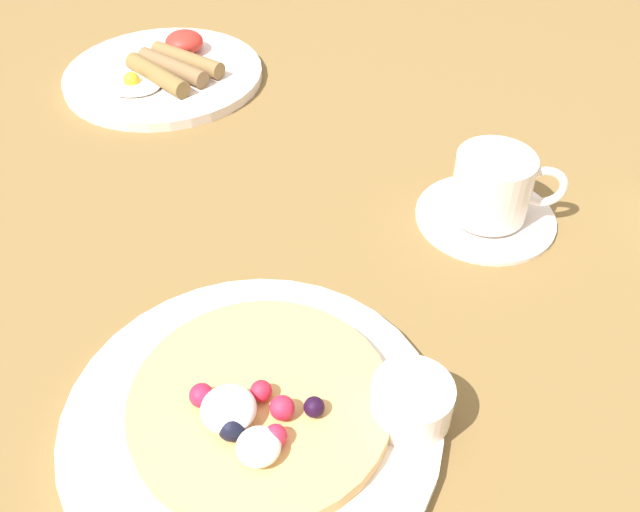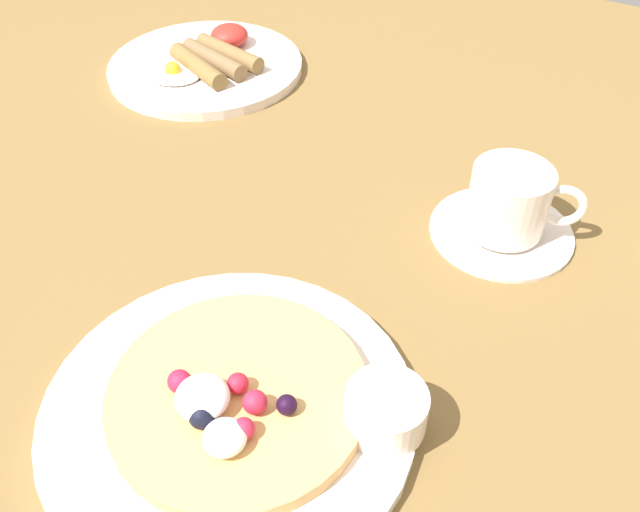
# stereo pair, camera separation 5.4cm
# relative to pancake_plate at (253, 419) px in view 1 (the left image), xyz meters

# --- Properties ---
(ground_plane) EXTENTS (1.64, 1.47, 0.03)m
(ground_plane) POSITION_rel_pancake_plate_xyz_m (-0.06, 0.16, -0.02)
(ground_plane) COLOR brown
(pancake_plate) EXTENTS (0.27, 0.27, 0.01)m
(pancake_plate) POSITION_rel_pancake_plate_xyz_m (0.00, 0.00, 0.00)
(pancake_plate) COLOR white
(pancake_plate) RESTS_ON ground_plane
(pancake_with_berries) EXTENTS (0.19, 0.19, 0.04)m
(pancake_with_berries) POSITION_rel_pancake_plate_xyz_m (0.00, 0.00, 0.02)
(pancake_with_berries) COLOR tan
(pancake_with_berries) RESTS_ON pancake_plate
(syrup_ramekin) EXTENTS (0.06, 0.06, 0.03)m
(syrup_ramekin) POSITION_rel_pancake_plate_xyz_m (0.11, 0.04, 0.02)
(syrup_ramekin) COLOR white
(syrup_ramekin) RESTS_ON pancake_plate
(breakfast_plate) EXTENTS (0.25, 0.25, 0.01)m
(breakfast_plate) POSITION_rel_pancake_plate_xyz_m (-0.32, 0.42, -0.00)
(breakfast_plate) COLOR white
(breakfast_plate) RESTS_ON ground_plane
(fried_breakfast) EXTENTS (0.13, 0.16, 0.03)m
(fried_breakfast) POSITION_rel_pancake_plate_xyz_m (-0.31, 0.43, 0.02)
(fried_breakfast) COLOR brown
(fried_breakfast) RESTS_ON breakfast_plate
(coffee_saucer) EXTENTS (0.14, 0.14, 0.01)m
(coffee_saucer) POSITION_rel_pancake_plate_xyz_m (0.11, 0.29, -0.00)
(coffee_saucer) COLOR silver
(coffee_saucer) RESTS_ON ground_plane
(coffee_cup) EXTENTS (0.10, 0.07, 0.06)m
(coffee_cup) POSITION_rel_pancake_plate_xyz_m (0.11, 0.29, 0.04)
(coffee_cup) COLOR white
(coffee_cup) RESTS_ON coffee_saucer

